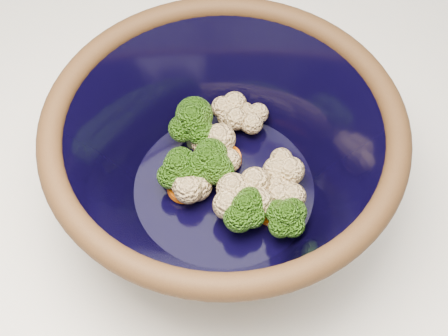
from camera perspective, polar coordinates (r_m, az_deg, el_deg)
mixing_bowl at (r=0.54m, az=0.00°, el=0.75°), size 0.38×0.38×0.13m
vegetable_pile at (r=0.56m, az=0.08°, el=0.11°), size 0.16×0.13×0.06m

